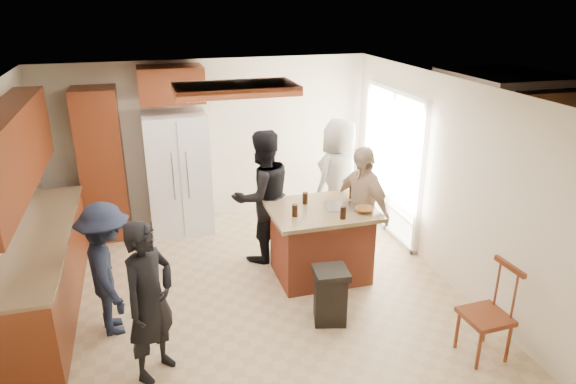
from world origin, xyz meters
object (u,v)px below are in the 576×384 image
object	(u,v)px
person_side_right	(361,208)
spindle_chair	(487,316)
kitchen_island	(321,242)
trash_bin	(330,295)
person_behind_right	(339,179)
refrigerator	(178,173)
person_behind_left	(263,197)
person_front_left	(150,301)
person_counter	(108,269)

from	to	relation	value
person_side_right	spindle_chair	bearing A→B (deg)	-4.51
kitchen_island	trash_bin	xyz separation A→B (m)	(-0.22, -0.95, -0.16)
person_side_right	kitchen_island	bearing A→B (deg)	-98.78
person_behind_right	kitchen_island	size ratio (longest dim) A/B	1.39
refrigerator	kitchen_island	xyz separation A→B (m)	(1.57, -1.91, -0.43)
person_side_right	trash_bin	bearing A→B (deg)	-54.91
person_behind_left	person_side_right	distance (m)	1.29
person_behind_left	trash_bin	xyz separation A→B (m)	(0.36, -1.61, -0.58)
person_side_right	trash_bin	xyz separation A→B (m)	(-0.79, -1.04, -0.50)
trash_bin	person_front_left	bearing A→B (deg)	-170.28
refrigerator	spindle_chair	xyz separation A→B (m)	(2.61, -3.84, -0.45)
person_side_right	kitchen_island	xyz separation A→B (m)	(-0.57, -0.09, -0.35)
spindle_chair	person_counter	bearing A→B (deg)	157.56
person_counter	person_side_right	bearing A→B (deg)	-89.61
person_front_left	person_counter	xyz separation A→B (m)	(-0.40, 0.81, -0.06)
spindle_chair	trash_bin	bearing A→B (deg)	142.35
spindle_chair	person_behind_right	bearing A→B (deg)	97.71
refrigerator	spindle_chair	size ratio (longest dim) A/B	1.81
person_behind_left	person_behind_right	world-z (taller)	person_behind_left
person_front_left	spindle_chair	xyz separation A→B (m)	(3.15, -0.65, -0.33)
person_behind_left	person_counter	world-z (taller)	person_behind_left
trash_bin	kitchen_island	bearing A→B (deg)	76.74
refrigerator	kitchen_island	bearing A→B (deg)	-50.58
person_front_left	trash_bin	world-z (taller)	person_front_left
kitchen_island	person_behind_left	bearing A→B (deg)	131.59
person_front_left	person_behind_right	bearing A→B (deg)	-5.69
person_behind_right	spindle_chair	world-z (taller)	person_behind_right
kitchen_island	person_counter	bearing A→B (deg)	-169.40
refrigerator	trash_bin	size ratio (longest dim) A/B	2.86
person_behind_left	spindle_chair	distance (m)	3.09
person_front_left	person_side_right	distance (m)	3.00
refrigerator	person_side_right	bearing A→B (deg)	-40.41
person_counter	trash_bin	distance (m)	2.36
person_behind_right	kitchen_island	world-z (taller)	person_behind_right
person_behind_left	refrigerator	xyz separation A→B (m)	(-0.98, 1.25, 0.00)
person_behind_right	trash_bin	world-z (taller)	person_behind_right
person_behind_right	person_side_right	xyz separation A→B (m)	(-0.07, -0.96, -0.06)
person_behind_left	person_side_right	world-z (taller)	person_behind_left
person_front_left	person_counter	distance (m)	0.90
person_side_right	spindle_chair	xyz separation A→B (m)	(0.47, -2.02, -0.37)
person_side_right	person_counter	distance (m)	3.12
person_side_right	person_front_left	bearing A→B (deg)	-80.61
person_behind_right	person_counter	size ratio (longest dim) A/B	1.22
trash_bin	person_counter	bearing A→B (deg)	167.94
refrigerator	person_behind_left	bearing A→B (deg)	-51.78
person_side_right	refrigerator	world-z (taller)	refrigerator
spindle_chair	person_behind_left	bearing A→B (deg)	122.12
person_behind_right	refrigerator	size ratio (longest dim) A/B	0.99
person_side_right	refrigerator	size ratio (longest dim) A/B	0.92
person_behind_right	trash_bin	distance (m)	2.25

